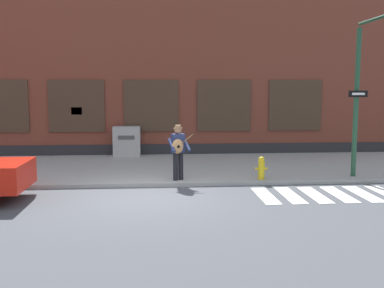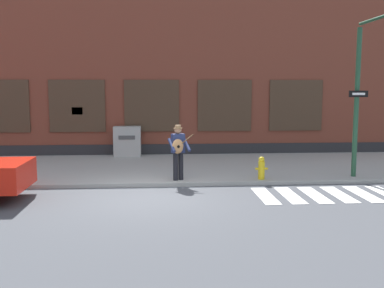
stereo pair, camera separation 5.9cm
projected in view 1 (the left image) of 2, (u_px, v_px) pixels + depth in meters
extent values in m
plane|color=#424449|center=(148.00, 198.00, 11.86)|extent=(160.00, 160.00, 0.00)
cube|color=#9E9E99|center=(151.00, 168.00, 16.04)|extent=(28.00, 5.80, 0.12)
cube|color=brown|center=(151.00, 73.00, 20.45)|extent=(28.00, 4.00, 7.12)
cube|color=#28282B|center=(152.00, 151.00, 18.86)|extent=(28.00, 0.04, 0.55)
cube|color=#473323|center=(0.00, 106.00, 18.16)|extent=(2.27, 0.06, 2.14)
cube|color=black|center=(0.00, 106.00, 18.15)|extent=(2.15, 0.03, 2.02)
cube|color=#473323|center=(77.00, 106.00, 18.39)|extent=(2.27, 0.06, 2.14)
cube|color=black|center=(76.00, 106.00, 18.38)|extent=(2.15, 0.03, 2.02)
cube|color=#473323|center=(151.00, 106.00, 18.62)|extent=(2.27, 0.06, 2.14)
cube|color=black|center=(151.00, 106.00, 18.61)|extent=(2.15, 0.03, 2.02)
cube|color=#473323|center=(224.00, 106.00, 18.85)|extent=(2.27, 0.06, 2.14)
cube|color=black|center=(224.00, 106.00, 18.84)|extent=(2.15, 0.03, 2.02)
cube|color=#473323|center=(295.00, 105.00, 19.08)|extent=(2.27, 0.06, 2.14)
cube|color=black|center=(295.00, 105.00, 19.07)|extent=(2.15, 0.03, 2.02)
cube|color=yellow|center=(77.00, 111.00, 18.39)|extent=(0.44, 0.02, 0.30)
cube|color=silver|center=(265.00, 196.00, 12.13)|extent=(0.42, 1.90, 0.01)
cube|color=silver|center=(290.00, 195.00, 12.18)|extent=(0.42, 1.90, 0.01)
cube|color=silver|center=(315.00, 195.00, 12.23)|extent=(0.42, 1.90, 0.01)
cube|color=silver|center=(339.00, 194.00, 12.28)|extent=(0.42, 1.90, 0.01)
cube|color=silver|center=(363.00, 194.00, 12.34)|extent=(0.42, 1.90, 0.01)
cube|color=silver|center=(32.00, 168.00, 12.15)|extent=(0.06, 0.24, 0.12)
cube|color=silver|center=(19.00, 177.00, 11.02)|extent=(0.06, 0.24, 0.12)
cylinder|color=black|center=(1.00, 181.00, 12.42)|extent=(0.66, 0.24, 0.66)
cylinder|color=black|center=(181.00, 166.00, 13.63)|extent=(0.15, 0.15, 0.84)
cylinder|color=black|center=(176.00, 167.00, 13.54)|extent=(0.15, 0.15, 0.84)
cube|color=navy|center=(178.00, 143.00, 13.51)|extent=(0.43, 0.33, 0.57)
sphere|color=#9E7051|center=(178.00, 130.00, 13.46)|extent=(0.22, 0.22, 0.22)
cylinder|color=olive|center=(178.00, 128.00, 13.45)|extent=(0.27, 0.27, 0.02)
cylinder|color=olive|center=(178.00, 127.00, 13.44)|extent=(0.18, 0.18, 0.09)
cylinder|color=navy|center=(187.00, 145.00, 13.52)|extent=(0.25, 0.51, 0.39)
cylinder|color=navy|center=(172.00, 145.00, 13.33)|extent=(0.25, 0.51, 0.39)
ellipsoid|color=#B77F4C|center=(178.00, 146.00, 13.32)|extent=(0.38, 0.23, 0.44)
cylinder|color=black|center=(178.00, 147.00, 13.27)|extent=(0.09, 0.04, 0.09)
cylinder|color=brown|center=(186.00, 140.00, 13.38)|extent=(0.46, 0.19, 0.34)
cylinder|color=#234C33|center=(356.00, 103.00, 13.96)|extent=(0.15, 0.15, 4.61)
cube|color=black|center=(358.00, 94.00, 13.81)|extent=(0.60, 0.04, 0.20)
cube|color=white|center=(358.00, 94.00, 13.79)|extent=(0.40, 0.02, 0.07)
cube|color=#ADADA8|center=(127.00, 141.00, 18.31)|extent=(1.10, 0.52, 1.22)
cube|color=#4C4C4C|center=(126.00, 138.00, 18.02)|extent=(0.66, 0.02, 0.16)
cylinder|color=gold|center=(261.00, 170.00, 13.73)|extent=(0.20, 0.20, 0.55)
sphere|color=gold|center=(262.00, 160.00, 13.69)|extent=(0.18, 0.18, 0.18)
cylinder|color=gold|center=(257.00, 169.00, 13.72)|extent=(0.10, 0.07, 0.07)
cylinder|color=gold|center=(266.00, 168.00, 13.74)|extent=(0.10, 0.07, 0.07)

